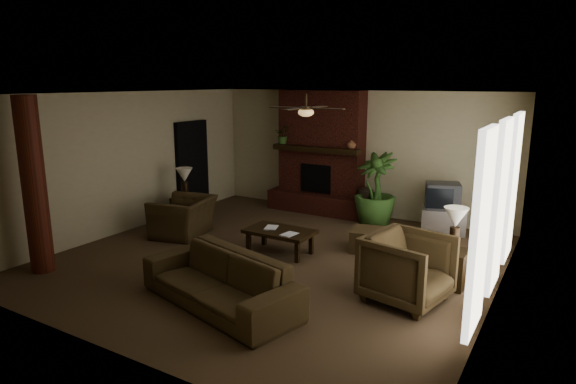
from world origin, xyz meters
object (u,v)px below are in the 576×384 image
Objects in this scene: floor_vase at (365,202)px; floor_plant at (375,205)px; armchair_left at (183,211)px; lamp_left at (184,177)px; armchair_right at (408,265)px; lamp_right at (456,221)px; side_table_left at (186,209)px; tv_stand at (443,221)px; side_table_right at (449,268)px; coffee_table at (280,233)px; ottoman at (368,240)px; log_column at (34,186)px; sofa at (219,272)px.

floor_plant is (0.29, -0.18, 0.00)m from floor_vase.
floor_plant is at bearing 117.40° from armchair_left.
lamp_left is (-3.57, -1.91, 0.57)m from floor_plant.
armchair_right is at bearing -14.71° from lamp_left.
side_table_left is at bearing 174.65° from lamp_right.
side_table_right is (0.72, -2.62, 0.03)m from tv_stand.
floor_plant is 4.09m from lamp_left.
lamp_right reaches higher than side_table_left.
lamp_right is at bearing -4.87° from lamp_left.
armchair_left reaches higher than floor_plant.
side_table_left is 1.00× the size of side_table_right.
armchair_left is at bearing -138.96° from floor_plant.
lamp_right is (5.75, -0.54, 0.73)m from side_table_left.
coffee_table reaches higher than ottoman.
log_column reaches higher than ottoman.
lamp_left is 5.74m from lamp_right.
ottoman is (1.30, 0.93, -0.17)m from coffee_table.
armchair_right is 4.02m from floor_vase.
coffee_table is at bearing 114.73° from sofa.
sofa is at bearing -79.93° from coffee_table.
side_table_right is at bearing -131.36° from lamp_right.
side_table_right is (2.53, 2.29, -0.20)m from sofa.
armchair_left is 3.97m from floor_plant.
sofa reaches higher than floor_vase.
armchair_right is 1.24× the size of tv_stand.
floor_vase is (2.71, 2.79, -0.07)m from armchair_left.
log_column is 4.31× the size of lamp_right.
armchair_left is 1.77× the size of lamp_left.
armchair_right reaches higher than armchair_left.
floor_plant is at bearing 54.70° from log_column.
lamp_left is at bearing 167.35° from coffee_table.
ottoman is 1.82m from side_table_right.
floor_plant is at bearing 172.90° from tv_stand.
armchair_right is 1.10m from lamp_right.
armchair_left is 1.77× the size of lamp_right.
armchair_right is 5.51m from lamp_left.
tv_stand is (1.81, 4.90, -0.23)m from sofa.
lamp_left is (-2.77, 0.62, 0.63)m from coffee_table.
ottoman is at bearing -131.54° from tv_stand.
floor_vase is 3.94m from lamp_left.
floor_plant is (-1.73, 3.30, -0.09)m from armchair_right.
floor_vase is at bearing 165.48° from tv_stand.
log_column is at bearing -137.12° from coffee_table.
armchair_right is at bearing 19.25° from log_column.
side_table_right is at bearing -48.99° from floor_plant.
lamp_right reaches higher than sofa.
tv_stand is 1.55× the size of side_table_right.
floor_vase reaches higher than coffee_table.
side_table_left is (-4.10, -0.25, 0.08)m from ottoman.
armchair_left is at bearing 92.85° from armchair_right.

